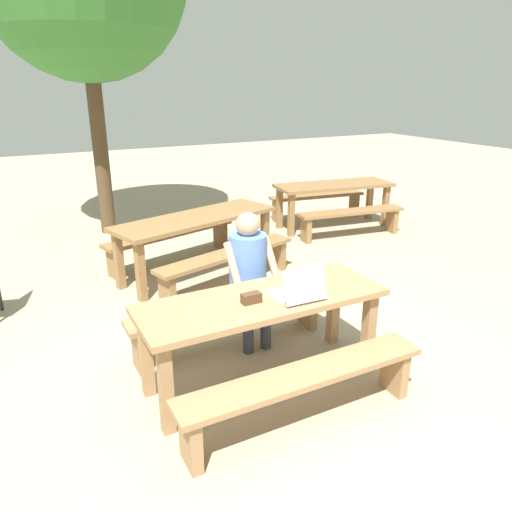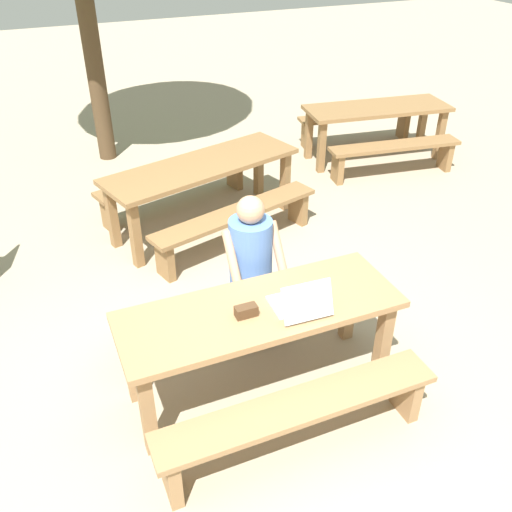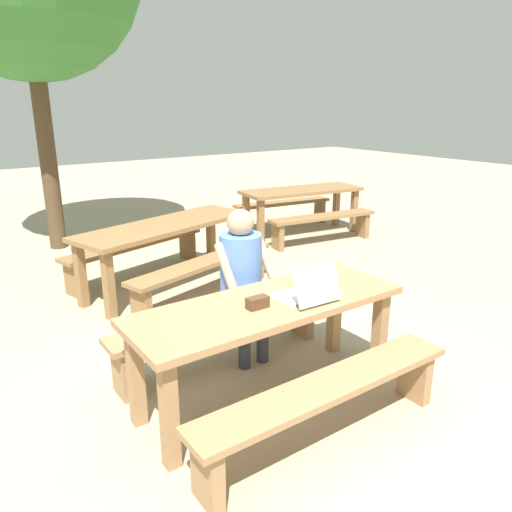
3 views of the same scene
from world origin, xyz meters
name	(u,v)px [view 2 (image 2 of 3)]	position (x,y,z in m)	size (l,w,h in m)	color
ground_plane	(260,386)	(0.00, 0.00, 0.00)	(30.00, 30.00, 0.00)	tan
picnic_table_front	(260,321)	(0.00, 0.00, 0.63)	(1.97, 0.70, 0.75)	#9E754C
bench_near	(299,415)	(0.00, -0.62, 0.33)	(1.91, 0.30, 0.43)	#9E754C
bench_far	(230,304)	(0.00, 0.62, 0.33)	(1.91, 0.30, 0.43)	#9E754C
laptop	(301,302)	(0.24, -0.13, 0.82)	(0.37, 0.37, 0.26)	white
small_pouch	(246,311)	(-0.12, -0.05, 0.79)	(0.15, 0.08, 0.08)	#4C331E
person_seated	(252,259)	(0.18, 0.59, 0.75)	(0.45, 0.43, 1.27)	#333847
picnic_table_mid	(377,115)	(3.18, 3.41, 0.62)	(2.02, 0.95, 0.74)	olive
bench_mid_south	(394,152)	(3.10, 2.81, 0.33)	(1.77, 0.53, 0.43)	olive
bench_mid_north	(357,122)	(3.26, 4.00, 0.33)	(1.77, 0.53, 0.43)	olive
picnic_table_rear	(202,173)	(0.40, 2.49, 0.64)	(2.25, 1.25, 0.76)	olive
bench_rear_south	(236,220)	(0.56, 1.92, 0.33)	(1.93, 0.82, 0.43)	olive
bench_rear_north	(175,182)	(0.23, 3.05, 0.33)	(1.93, 0.82, 0.43)	olive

